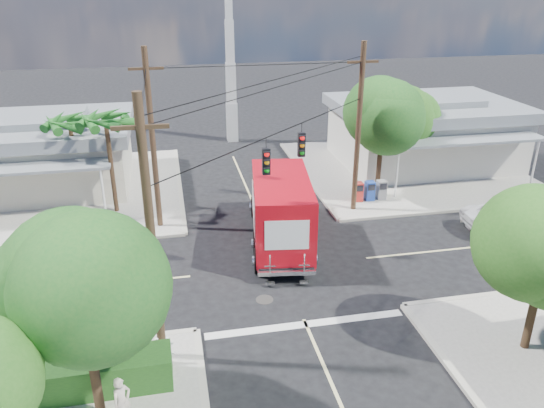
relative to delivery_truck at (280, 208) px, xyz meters
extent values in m
plane|color=black|center=(-0.47, -2.35, -1.79)|extent=(120.00, 120.00, 0.00)
cube|color=gray|center=(10.53, 8.65, -1.72)|extent=(14.00, 14.00, 0.14)
cube|color=#AFAA9B|center=(3.53, 8.65, -1.72)|extent=(0.25, 14.00, 0.14)
cube|color=#AFAA9B|center=(10.53, 1.65, -1.72)|extent=(14.00, 0.25, 0.14)
cube|color=gray|center=(-11.47, 8.65, -1.72)|extent=(14.00, 14.00, 0.14)
cube|color=#AFAA9B|center=(-4.47, 8.65, -1.72)|extent=(0.25, 14.00, 0.14)
cube|color=#AFAA9B|center=(-11.47, 1.65, -1.72)|extent=(14.00, 0.25, 0.14)
cube|color=beige|center=(-0.47, 7.65, -1.79)|extent=(0.12, 12.00, 0.01)
cube|color=beige|center=(9.53, -2.35, -1.79)|extent=(12.00, 0.12, 0.01)
cube|color=beige|center=(-10.47, -2.35, -1.79)|extent=(12.00, 0.12, 0.01)
cube|color=silver|center=(-0.47, -6.65, -1.79)|extent=(7.50, 0.40, 0.01)
cube|color=silver|center=(12.03, 9.65, 0.05)|extent=(11.00, 8.00, 3.40)
cube|color=gray|center=(12.03, 9.65, 2.10)|extent=(11.80, 8.80, 0.70)
cube|color=gray|center=(12.03, 9.65, 2.60)|extent=(6.05, 4.40, 0.50)
cube|color=gray|center=(12.03, 4.75, 1.25)|extent=(9.90, 1.80, 0.15)
cylinder|color=silver|center=(7.63, 3.95, -0.20)|extent=(0.12, 0.12, 2.90)
cylinder|color=silver|center=(16.43, 3.95, -0.20)|extent=(0.12, 0.12, 2.90)
cube|color=beige|center=(-12.47, 10.15, -0.05)|extent=(10.00, 8.00, 3.20)
cube|color=gray|center=(-12.47, 10.15, 1.90)|extent=(10.80, 8.80, 0.70)
cube|color=gray|center=(-12.47, 10.15, 2.40)|extent=(5.50, 4.40, 0.50)
cube|color=gray|center=(-12.47, 5.25, 1.05)|extent=(9.00, 1.80, 0.15)
cylinder|color=silver|center=(-8.47, 4.45, -0.30)|extent=(0.12, 0.12, 2.70)
cube|color=silver|center=(0.03, 17.65, -0.29)|extent=(0.80, 0.80, 3.00)
cube|color=silver|center=(0.03, 17.65, 2.71)|extent=(0.70, 0.70, 3.00)
cube|color=silver|center=(0.03, 17.65, 5.71)|extent=(0.60, 0.60, 3.00)
cylinder|color=#422D1C|center=(-7.47, -9.85, 0.21)|extent=(0.28, 0.28, 3.71)
sphere|color=#1B551C|center=(-7.47, -9.85, 2.53)|extent=(3.71, 3.71, 3.71)
sphere|color=#1B551C|center=(-7.87, -9.65, 2.76)|extent=(3.02, 3.02, 3.02)
sphere|color=#1B551C|center=(-7.12, -10.15, 2.41)|extent=(3.25, 3.25, 3.25)
cylinder|color=#422D1C|center=(6.73, 4.45, 0.40)|extent=(0.28, 0.28, 4.10)
sphere|color=#1B551C|center=(6.73, 4.45, 2.96)|extent=(4.10, 4.10, 4.10)
sphere|color=#1B551C|center=(6.33, 4.65, 3.21)|extent=(3.33, 3.33, 3.33)
sphere|color=#1B551C|center=(7.08, 4.15, 2.83)|extent=(3.58, 3.58, 3.58)
cylinder|color=#422D1C|center=(9.33, 6.65, 0.14)|extent=(0.28, 0.28, 3.58)
sphere|color=#28631B|center=(9.33, 6.65, 2.38)|extent=(3.58, 3.58, 3.58)
sphere|color=#28631B|center=(8.93, 6.85, 2.61)|extent=(2.91, 2.91, 2.91)
sphere|color=#28631B|center=(9.68, 6.35, 2.27)|extent=(3.14, 3.14, 3.14)
cylinder|color=#422D1C|center=(6.53, -9.55, 0.08)|extent=(0.28, 0.28, 3.46)
sphere|color=#28631B|center=(6.13, -9.35, 2.45)|extent=(2.81, 2.81, 2.81)
cylinder|color=#422D1C|center=(-7.97, 5.15, 0.85)|extent=(0.24, 0.24, 5.00)
cone|color=#1D611D|center=(-7.07, 5.15, 3.45)|extent=(0.50, 2.06, 0.98)
cone|color=#1D611D|center=(-7.41, 5.85, 3.45)|extent=(1.92, 1.68, 0.98)
cone|color=#1D611D|center=(-8.17, 6.02, 3.45)|extent=(2.12, 0.95, 0.98)
cone|color=#1D611D|center=(-8.78, 5.54, 3.45)|extent=(1.34, 2.07, 0.98)
cone|color=#1D611D|center=(-8.78, 4.76, 3.45)|extent=(1.34, 2.07, 0.98)
cone|color=#1D611D|center=(-8.17, 4.27, 3.45)|extent=(2.12, 0.95, 0.98)
cone|color=#1D611D|center=(-7.41, 4.44, 3.45)|extent=(1.92, 1.68, 0.98)
cylinder|color=#422D1C|center=(-9.97, 6.65, 0.65)|extent=(0.24, 0.24, 4.60)
cone|color=#1D611D|center=(-9.07, 6.65, 3.05)|extent=(0.50, 2.06, 0.98)
cone|color=#1D611D|center=(-9.41, 7.35, 3.05)|extent=(1.92, 1.68, 0.98)
cone|color=#1D611D|center=(-10.17, 7.52, 3.05)|extent=(2.12, 0.95, 0.98)
cone|color=#1D611D|center=(-10.78, 7.04, 3.05)|extent=(1.34, 2.07, 0.98)
cone|color=#1D611D|center=(-10.78, 6.26, 3.05)|extent=(1.34, 2.07, 0.98)
cone|color=#1D611D|center=(-10.17, 5.77, 3.05)|extent=(2.12, 0.95, 0.98)
cone|color=#1D611D|center=(-9.41, 5.94, 3.05)|extent=(1.92, 1.68, 0.98)
cylinder|color=#473321|center=(-5.67, -7.55, 2.71)|extent=(0.28, 0.28, 9.00)
cube|color=#473321|center=(-5.67, -7.55, 6.21)|extent=(1.60, 0.12, 0.12)
cylinder|color=#473321|center=(4.73, 2.85, 2.71)|extent=(0.28, 0.28, 9.00)
cube|color=#473321|center=(4.73, 2.85, 6.21)|extent=(1.60, 0.12, 0.12)
cylinder|color=#473321|center=(-5.67, 2.85, 2.71)|extent=(0.28, 0.28, 9.00)
cube|color=#473321|center=(-5.67, 2.85, 6.21)|extent=(1.60, 0.12, 0.12)
cylinder|color=black|center=(-0.47, -2.35, 4.41)|extent=(10.43, 10.43, 0.04)
cube|color=black|center=(-1.27, -3.15, 3.46)|extent=(0.30, 0.24, 1.05)
sphere|color=red|center=(-1.27, -3.29, 3.79)|extent=(0.20, 0.20, 0.20)
cube|color=black|center=(0.63, -1.25, 3.46)|extent=(0.30, 0.24, 1.05)
sphere|color=red|center=(0.63, -1.39, 3.79)|extent=(0.20, 0.20, 0.20)
cube|color=silver|center=(-8.27, -7.95, -1.30)|extent=(5.94, 0.05, 0.08)
cube|color=silver|center=(-8.27, -7.95, -0.90)|extent=(5.94, 0.05, 0.08)
cube|color=silver|center=(-5.47, -7.95, -1.15)|extent=(0.09, 0.06, 1.00)
cube|color=#1F471B|center=(-8.47, -8.75, -1.10)|extent=(6.20, 1.20, 1.10)
cube|color=red|center=(5.33, 3.85, -1.10)|extent=(0.50, 0.50, 1.10)
cube|color=#1B3C99|center=(6.03, 3.85, -1.10)|extent=(0.50, 0.50, 1.10)
cube|color=slate|center=(6.73, 3.85, -1.10)|extent=(0.50, 0.50, 1.10)
cube|color=black|center=(0.02, 0.16, -1.24)|extent=(3.40, 8.10, 0.25)
cube|color=red|center=(0.46, 3.20, -0.43)|extent=(2.63, 2.04, 2.22)
cube|color=black|center=(0.56, 3.90, -0.03)|extent=(2.13, 0.55, 0.96)
cube|color=silver|center=(0.58, 4.10, -1.14)|extent=(2.31, 0.45, 0.35)
cube|color=red|center=(-0.11, -0.74, 0.27)|extent=(3.32, 6.14, 2.92)
cube|color=white|center=(1.16, -0.92, 0.43)|extent=(0.53, 3.59, 1.31)
cube|color=white|center=(-1.37, -0.56, 0.43)|extent=(0.53, 3.59, 1.31)
cube|color=white|center=(-0.52, -3.65, 0.43)|extent=(1.80, 0.28, 1.31)
cube|color=silver|center=(-0.54, -3.78, -1.24)|extent=(2.43, 0.59, 0.18)
cube|color=silver|center=(-1.25, -3.81, -0.83)|extent=(0.46, 0.12, 1.01)
cube|color=silver|center=(0.14, -4.01, -0.83)|extent=(0.46, 0.12, 1.01)
cylinder|color=black|center=(-0.71, 3.21, -1.24)|extent=(0.48, 1.14, 1.11)
cylinder|color=black|center=(1.58, 2.89, -1.24)|extent=(0.48, 1.14, 1.11)
cylinder|color=black|center=(-1.54, -2.57, -1.24)|extent=(0.48, 1.14, 1.11)
cylinder|color=black|center=(0.76, -2.90, -1.24)|extent=(0.48, 1.14, 1.11)
imported|color=silver|center=(11.88, -1.04, -1.08)|extent=(5.29, 2.70, 1.43)
imported|color=beige|center=(-6.77, -10.31, -0.87)|extent=(0.67, 0.65, 1.55)
camera|label=1|loc=(-4.94, -22.33, 10.05)|focal=35.00mm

